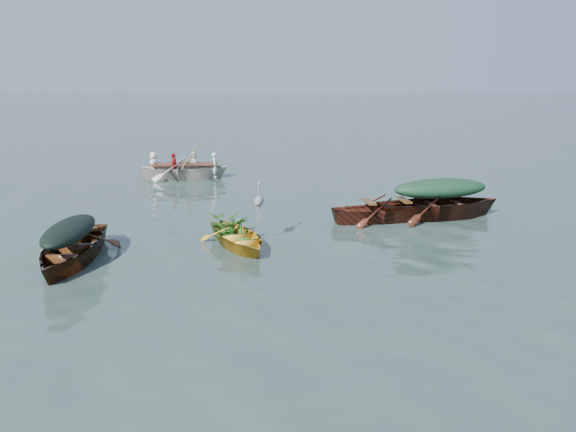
{
  "coord_description": "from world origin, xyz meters",
  "views": [
    {
      "loc": [
        1.72,
        -10.83,
        4.03
      ],
      "look_at": [
        0.72,
        2.06,
        0.5
      ],
      "focal_mm": 35.0,
      "sensor_mm": 36.0,
      "label": 1
    }
  ],
  "objects_px": {
    "open_wooden_boat": "(386,221)",
    "rowed_boat": "(185,179)",
    "heron": "(259,207)",
    "dark_covered_boat": "(72,263)",
    "green_tarp_boat": "(438,218)",
    "yellow_dinghy": "(238,246)"
  },
  "relations": [
    {
      "from": "heron",
      "to": "yellow_dinghy",
      "type": "bearing_deg",
      "value": -174.81
    },
    {
      "from": "dark_covered_boat",
      "to": "green_tarp_boat",
      "type": "relative_size",
      "value": 0.85
    },
    {
      "from": "open_wooden_boat",
      "to": "rowed_boat",
      "type": "bearing_deg",
      "value": 37.51
    },
    {
      "from": "yellow_dinghy",
      "to": "rowed_boat",
      "type": "xyz_separation_m",
      "value": [
        -3.17,
        7.48,
        0.0
      ]
    },
    {
      "from": "open_wooden_boat",
      "to": "rowed_boat",
      "type": "height_order",
      "value": "rowed_boat"
    },
    {
      "from": "open_wooden_boat",
      "to": "rowed_boat",
      "type": "relative_size",
      "value": 0.92
    },
    {
      "from": "yellow_dinghy",
      "to": "rowed_boat",
      "type": "height_order",
      "value": "rowed_boat"
    },
    {
      "from": "yellow_dinghy",
      "to": "open_wooden_boat",
      "type": "xyz_separation_m",
      "value": [
        3.54,
        2.41,
        0.0
      ]
    },
    {
      "from": "dark_covered_boat",
      "to": "open_wooden_boat",
      "type": "distance_m",
      "value": 7.78
    },
    {
      "from": "green_tarp_boat",
      "to": "open_wooden_boat",
      "type": "bearing_deg",
      "value": 90.0
    },
    {
      "from": "open_wooden_boat",
      "to": "heron",
      "type": "bearing_deg",
      "value": 108.55
    },
    {
      "from": "yellow_dinghy",
      "to": "open_wooden_boat",
      "type": "bearing_deg",
      "value": 2.95
    },
    {
      "from": "green_tarp_boat",
      "to": "rowed_boat",
      "type": "distance_m",
      "value": 9.39
    },
    {
      "from": "heron",
      "to": "green_tarp_boat",
      "type": "bearing_deg",
      "value": -2.59
    },
    {
      "from": "rowed_boat",
      "to": "heron",
      "type": "bearing_deg",
      "value": -161.96
    },
    {
      "from": "rowed_boat",
      "to": "yellow_dinghy",
      "type": "bearing_deg",
      "value": -165.8
    },
    {
      "from": "green_tarp_boat",
      "to": "rowed_boat",
      "type": "height_order",
      "value": "green_tarp_boat"
    },
    {
      "from": "yellow_dinghy",
      "to": "dark_covered_boat",
      "type": "height_order",
      "value": "dark_covered_boat"
    },
    {
      "from": "green_tarp_boat",
      "to": "heron",
      "type": "relative_size",
      "value": 5.11
    },
    {
      "from": "heron",
      "to": "open_wooden_boat",
      "type": "bearing_deg",
      "value": 2.61
    },
    {
      "from": "open_wooden_boat",
      "to": "rowed_boat",
      "type": "distance_m",
      "value": 8.41
    },
    {
      "from": "open_wooden_boat",
      "to": "heron",
      "type": "distance_m",
      "value": 3.82
    }
  ]
}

